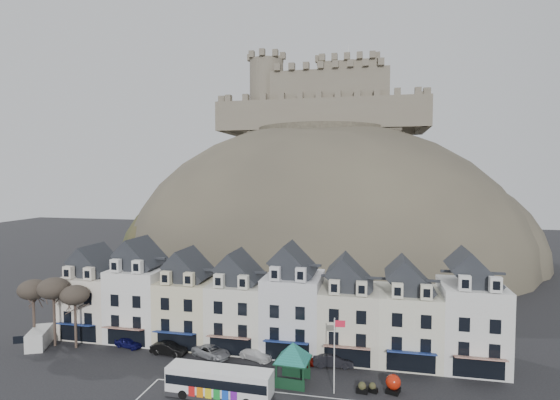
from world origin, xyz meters
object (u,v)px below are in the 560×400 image
(bus_shelter, at_px, (293,352))
(flagpole, at_px, (335,350))
(red_buoy, at_px, (393,383))
(car_silver, at_px, (211,351))
(white_van, at_px, (40,338))
(car_black, at_px, (169,349))
(car_maroon, at_px, (299,357))
(bus, at_px, (219,381))
(car_charcoal, at_px, (333,360))
(car_navy, at_px, (129,342))
(car_white, at_px, (255,354))

(bus_shelter, height_order, flagpole, flagpole)
(red_buoy, bearing_deg, car_silver, 168.75)
(red_buoy, height_order, white_van, white_van)
(car_black, bearing_deg, red_buoy, -92.84)
(flagpole, relative_size, car_maroon, 1.84)
(bus, distance_m, car_maroon, 11.09)
(car_silver, bearing_deg, bus, -130.55)
(red_buoy, xyz_separation_m, flagpole, (-5.60, -1.35, 3.38))
(white_van, distance_m, car_silver, 22.19)
(flagpole, relative_size, car_silver, 1.56)
(red_buoy, xyz_separation_m, car_silver, (-20.59, 4.09, -0.25))
(red_buoy, bearing_deg, car_charcoal, 143.81)
(car_silver, bearing_deg, white_van, 117.47)
(white_van, relative_size, car_charcoal, 1.14)
(car_navy, bearing_deg, flagpole, -89.97)
(bus_shelter, relative_size, car_black, 1.55)
(bus_shelter, bearing_deg, bus, -142.84)
(white_van, xyz_separation_m, car_navy, (11.05, 2.10, -0.44))
(red_buoy, bearing_deg, car_white, 163.22)
(car_silver, bearing_deg, red_buoy, -77.79)
(car_navy, xyz_separation_m, car_white, (16.29, 0.00, -0.02))
(bus_shelter, height_order, car_white, bus_shelter)
(flagpole, xyz_separation_m, car_black, (-20.19, 5.02, -3.58))
(bus_shelter, bearing_deg, car_charcoal, 56.39)
(car_silver, bearing_deg, car_black, 118.16)
(red_buoy, height_order, car_silver, red_buoy)
(bus, xyz_separation_m, car_silver, (-4.19, 8.60, -0.93))
(car_navy, distance_m, car_white, 16.29)
(car_white, xyz_separation_m, car_maroon, (5.20, 0.00, 0.09))
(red_buoy, relative_size, white_van, 0.36)
(flagpole, bearing_deg, car_black, 166.05)
(bus_shelter, bearing_deg, car_maroon, 95.75)
(bus_shelter, xyz_separation_m, flagpole, (4.39, -1.12, 0.96))
(car_silver, xyz_separation_m, car_white, (5.20, 0.55, -0.07))
(flagpole, xyz_separation_m, white_van, (-37.13, 3.89, -3.23))
(bus, relative_size, white_van, 2.03)
(white_van, height_order, car_maroon, white_van)
(red_buoy, height_order, car_white, red_buoy)
(flagpole, relative_size, car_charcoal, 1.68)
(bus, relative_size, red_buoy, 5.71)
(red_buoy, distance_m, flagpole, 6.67)
(bus_shelter, bearing_deg, red_buoy, 4.70)
(red_buoy, relative_size, car_white, 0.43)
(car_maroon, bearing_deg, car_white, 99.02)
(flagpole, xyz_separation_m, car_charcoal, (-0.73, 5.98, -3.57))
(car_navy, bearing_deg, white_van, 113.71)
(bus_shelter, relative_size, car_white, 1.62)
(flagpole, height_order, car_black, flagpole)
(bus, xyz_separation_m, red_buoy, (16.39, 4.51, -0.68))
(bus_shelter, distance_m, car_maroon, 5.55)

